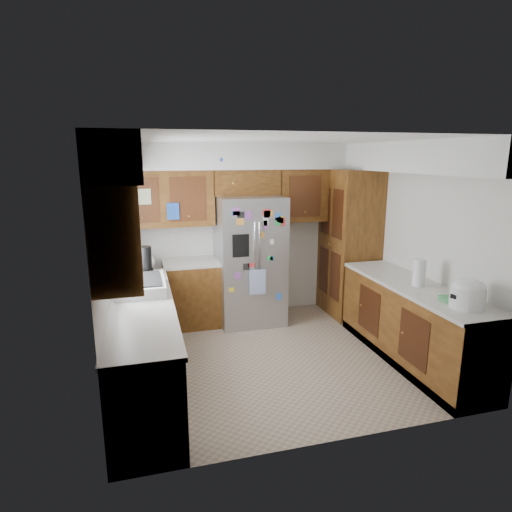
{
  "coord_description": "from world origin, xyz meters",
  "views": [
    {
      "loc": [
        -1.46,
        -4.45,
        2.33
      ],
      "look_at": [
        -0.14,
        0.35,
        1.17
      ],
      "focal_mm": 30.0,
      "sensor_mm": 36.0,
      "label": 1
    }
  ],
  "objects_px": {
    "pantry": "(349,243)",
    "rice_cooker": "(468,293)",
    "paper_towel": "(419,273)",
    "fridge": "(250,260)"
  },
  "relations": [
    {
      "from": "pantry",
      "to": "fridge",
      "type": "distance_m",
      "value": 1.51
    },
    {
      "from": "fridge",
      "to": "rice_cooker",
      "type": "relative_size",
      "value": 5.47
    },
    {
      "from": "paper_towel",
      "to": "pantry",
      "type": "bearing_deg",
      "value": 89.88
    },
    {
      "from": "fridge",
      "to": "rice_cooker",
      "type": "bearing_deg",
      "value": -58.65
    },
    {
      "from": "fridge",
      "to": "rice_cooker",
      "type": "height_order",
      "value": "fridge"
    },
    {
      "from": "pantry",
      "to": "rice_cooker",
      "type": "xyz_separation_m",
      "value": [
        -0.0,
        -2.41,
        -0.01
      ]
    },
    {
      "from": "fridge",
      "to": "rice_cooker",
      "type": "distance_m",
      "value": 2.89
    },
    {
      "from": "pantry",
      "to": "paper_towel",
      "type": "distance_m",
      "value": 1.67
    },
    {
      "from": "fridge",
      "to": "pantry",
      "type": "bearing_deg",
      "value": -2.06
    },
    {
      "from": "pantry",
      "to": "rice_cooker",
      "type": "relative_size",
      "value": 6.53
    }
  ]
}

